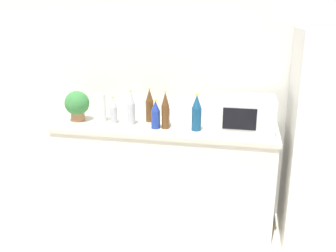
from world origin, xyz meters
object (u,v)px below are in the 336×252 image
(back_bottle_0, at_px, (166,113))
(back_bottle_4, at_px, (113,111))
(potted_plant, at_px, (77,104))
(back_bottle_3, at_px, (156,115))
(back_bottle_1, at_px, (165,111))
(back_bottle_6, at_px, (150,106))
(back_bottle_5, at_px, (131,108))
(back_bottle_2, at_px, (197,113))
(paper_towel_roll, at_px, (100,108))
(microwave, at_px, (245,113))

(back_bottle_0, relative_size, back_bottle_4, 1.01)
(potted_plant, xyz_separation_m, back_bottle_4, (0.35, -0.00, -0.04))
(back_bottle_0, relative_size, back_bottle_3, 0.98)
(back_bottle_3, bearing_deg, back_bottle_4, 169.71)
(back_bottle_1, bearing_deg, back_bottle_6, 135.92)
(back_bottle_1, height_order, back_bottle_5, back_bottle_1)
(back_bottle_0, height_order, back_bottle_1, back_bottle_1)
(back_bottle_0, bearing_deg, back_bottle_5, -174.70)
(back_bottle_3, bearing_deg, back_bottle_2, 2.60)
(back_bottle_3, bearing_deg, back_bottle_6, 117.99)
(paper_towel_roll, xyz_separation_m, back_bottle_1, (0.62, -0.08, 0.03))
(paper_towel_roll, bearing_deg, potted_plant, -174.00)
(potted_plant, height_order, paper_towel_roll, potted_plant)
(paper_towel_roll, xyz_separation_m, back_bottle_3, (0.54, -0.10, -0.01))
(back_bottle_1, distance_m, back_bottle_4, 0.49)
(paper_towel_roll, distance_m, back_bottle_3, 0.55)
(back_bottle_2, bearing_deg, back_bottle_3, -177.40)
(back_bottle_3, relative_size, back_bottle_6, 0.81)
(microwave, distance_m, back_bottle_6, 0.85)
(paper_towel_roll, bearing_deg, back_bottle_1, -7.82)
(paper_towel_roll, distance_m, back_bottle_4, 0.14)
(potted_plant, xyz_separation_m, back_bottle_2, (1.09, -0.06, -0.00))
(back_bottle_0, bearing_deg, back_bottle_6, 152.03)
(paper_towel_roll, distance_m, back_bottle_2, 0.89)
(back_bottle_2, relative_size, back_bottle_4, 1.30)
(back_bottle_1, height_order, back_bottle_6, back_bottle_1)
(back_bottle_2, bearing_deg, back_bottle_0, 162.85)
(back_bottle_3, height_order, back_bottle_5, back_bottle_5)
(back_bottle_0, xyz_separation_m, back_bottle_1, (0.01, -0.09, 0.04))
(back_bottle_0, distance_m, back_bottle_1, 0.10)
(back_bottle_0, distance_m, back_bottle_4, 0.47)
(back_bottle_4, bearing_deg, back_bottle_3, -10.29)
(back_bottle_6, bearing_deg, potted_plant, -169.85)
(back_bottle_6, bearing_deg, back_bottle_0, -27.97)
(back_bottle_0, relative_size, back_bottle_6, 0.79)
(potted_plant, distance_m, back_bottle_6, 0.66)
(back_bottle_2, xyz_separation_m, back_bottle_6, (-0.45, 0.18, -0.00))
(microwave, bearing_deg, back_bottle_2, -165.51)
(back_bottle_3, xyz_separation_m, back_bottle_4, (-0.40, 0.07, -0.00))
(potted_plant, height_order, back_bottle_2, back_bottle_2)
(back_bottle_3, bearing_deg, microwave, 9.03)
(paper_towel_roll, xyz_separation_m, microwave, (1.28, 0.02, 0.01))
(back_bottle_2, bearing_deg, potted_plant, 176.81)
(back_bottle_4, xyz_separation_m, back_bottle_5, (0.16, 0.00, 0.03))
(microwave, relative_size, back_bottle_5, 1.59)
(back_bottle_1, bearing_deg, back_bottle_0, 98.72)
(back_bottle_4, bearing_deg, back_bottle_0, 3.48)
(microwave, bearing_deg, paper_towel_roll, -179.14)
(potted_plant, xyz_separation_m, back_bottle_0, (0.82, 0.02, -0.04))
(back_bottle_4, distance_m, back_bottle_6, 0.32)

